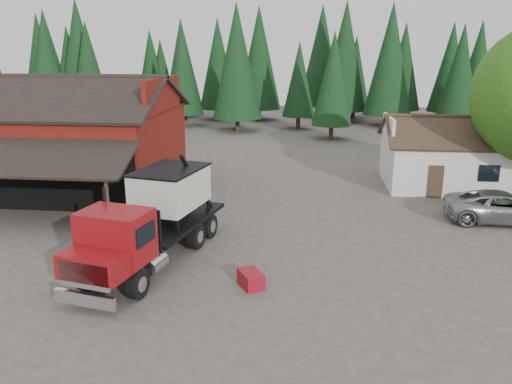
# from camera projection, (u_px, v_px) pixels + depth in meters

# --- Properties ---
(ground) EXTENTS (120.00, 120.00, 0.00)m
(ground) POSITION_uv_depth(u_px,v_px,m) (215.00, 255.00, 21.75)
(ground) COLOR #4B443B
(ground) RESTS_ON ground
(red_barn) EXTENTS (12.80, 13.63, 7.18)m
(red_barn) POSITION_uv_depth(u_px,v_px,m) (73.00, 146.00, 31.63)
(red_barn) COLOR maroon
(red_barn) RESTS_ON ground
(farmhouse) EXTENTS (8.60, 6.42, 4.65)m
(farmhouse) POSITION_uv_depth(u_px,v_px,m) (449.00, 161.00, 32.32)
(farmhouse) COLOR silver
(farmhouse) RESTS_ON ground
(conifer_backdrop) EXTENTS (76.00, 16.00, 16.00)m
(conifer_backdrop) POSITION_uv_depth(u_px,v_px,m) (279.00, 121.00, 61.87)
(conifer_backdrop) COLOR black
(conifer_backdrop) RESTS_ON ground
(near_pine_a) EXTENTS (4.40, 4.40, 11.40)m
(near_pine_a) POSITION_uv_depth(u_px,v_px,m) (47.00, 73.00, 49.06)
(near_pine_a) COLOR #382619
(near_pine_a) RESTS_ON ground
(near_pine_b) EXTENTS (3.96, 3.96, 10.40)m
(near_pine_b) POSITION_uv_depth(u_px,v_px,m) (333.00, 79.00, 48.14)
(near_pine_b) COLOR #382619
(near_pine_b) RESTS_ON ground
(near_pine_d) EXTENTS (5.28, 5.28, 13.40)m
(near_pine_d) POSITION_uv_depth(u_px,v_px,m) (237.00, 61.00, 52.61)
(near_pine_d) COLOR #382619
(near_pine_d) RESTS_ON ground
(feed_truck) EXTENTS (4.41, 9.67, 4.22)m
(feed_truck) POSITION_uv_depth(u_px,v_px,m) (153.00, 217.00, 20.58)
(feed_truck) COLOR black
(feed_truck) RESTS_ON ground
(silver_car) EXTENTS (5.89, 3.00, 1.59)m
(silver_car) POSITION_uv_depth(u_px,v_px,m) (504.00, 207.00, 25.66)
(silver_car) COLOR #96979D
(silver_car) RESTS_ON ground
(equip_box) EXTENTS (1.16, 1.30, 0.60)m
(equip_box) POSITION_uv_depth(u_px,v_px,m) (251.00, 279.00, 18.75)
(equip_box) COLOR maroon
(equip_box) RESTS_ON ground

